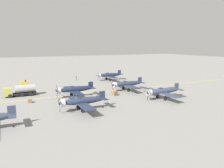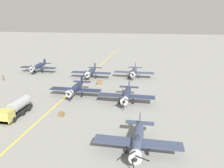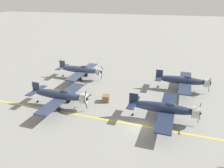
# 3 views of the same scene
# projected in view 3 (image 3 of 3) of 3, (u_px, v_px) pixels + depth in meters

# --- Properties ---
(ground_plane) EXTENTS (400.00, 400.00, 0.00)m
(ground_plane) POSITION_uv_depth(u_px,v_px,m) (140.00, 126.00, 30.08)
(ground_plane) COLOR gray
(taxiway_stripe) EXTENTS (0.30, 160.00, 0.01)m
(taxiway_stripe) POSITION_uv_depth(u_px,v_px,m) (140.00, 126.00, 30.08)
(taxiway_stripe) COLOR yellow
(taxiway_stripe) RESTS_ON ground
(airplane_mid_center) EXTENTS (12.00, 9.98, 3.65)m
(airplane_mid_center) POSITION_uv_depth(u_px,v_px,m) (165.00, 108.00, 30.55)
(airplane_mid_center) COLOR #1C263F
(airplane_mid_center) RESTS_ON ground
(airplane_mid_left) EXTENTS (12.00, 9.98, 3.65)m
(airplane_mid_left) POSITION_uv_depth(u_px,v_px,m) (183.00, 81.00, 40.65)
(airplane_mid_left) COLOR #263049
(airplane_mid_left) RESTS_ON ground
(airplane_near_center) EXTENTS (12.00, 9.98, 3.65)m
(airplane_near_center) POSITION_uv_depth(u_px,v_px,m) (61.00, 95.00, 34.62)
(airplane_near_center) COLOR #2A344D
(airplane_near_center) RESTS_ON ground
(airplane_near_left) EXTENTS (12.00, 9.98, 3.65)m
(airplane_near_left) POSITION_uv_depth(u_px,v_px,m) (81.00, 70.00, 46.64)
(airplane_near_left) COLOR #353F59
(airplane_near_left) RESTS_ON ground
(supply_crate_mid_lane) EXTENTS (1.53, 1.35, 1.11)m
(supply_crate_mid_lane) POSITION_uv_depth(u_px,v_px,m) (106.00, 98.00, 36.87)
(supply_crate_mid_lane) COLOR brown
(supply_crate_mid_lane) RESTS_ON ground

